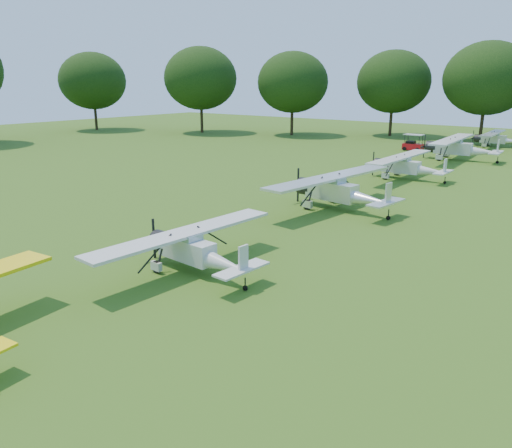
# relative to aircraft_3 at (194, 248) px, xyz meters

# --- Properties ---
(ground) EXTENTS (160.00, 160.00, 0.00)m
(ground) POSITION_rel_aircraft_3_xyz_m (-1.33, 0.75, -1.09)
(ground) COLOR #325415
(ground) RESTS_ON ground
(tree_belt) EXTENTS (137.36, 130.27, 14.52)m
(tree_belt) POSITION_rel_aircraft_3_xyz_m (2.24, 0.91, 6.94)
(tree_belt) COLOR black
(tree_belt) RESTS_ON ground
(aircraft_3) EXTENTS (5.93, 9.44, 1.86)m
(aircraft_3) POSITION_rel_aircraft_3_xyz_m (0.00, 0.00, 0.00)
(aircraft_3) COLOR silver
(aircraft_3) RESTS_ON ground
(aircraft_4) EXTENTS (7.20, 11.45, 2.25)m
(aircraft_4) POSITION_rel_aircraft_3_xyz_m (-0.44, 13.23, 0.23)
(aircraft_4) COLOR silver
(aircraft_4) RESTS_ON ground
(aircraft_5) EXTENTS (6.46, 10.25, 2.03)m
(aircraft_5) POSITION_rel_aircraft_3_xyz_m (-0.99, 25.65, 0.10)
(aircraft_5) COLOR silver
(aircraft_5) RESTS_ON ground
(aircraft_6) EXTENTS (7.59, 12.09, 2.38)m
(aircraft_6) POSITION_rel_aircraft_3_xyz_m (-0.76, 38.83, 0.30)
(aircraft_6) COLOR silver
(aircraft_6) RESTS_ON ground
(aircraft_7) EXTENTS (6.11, 9.73, 1.92)m
(aircraft_7) POSITION_rel_aircraft_3_xyz_m (-0.24, 52.55, 0.03)
(aircraft_7) COLOR silver
(aircraft_7) RESTS_ON ground
(golf_cart) EXTENTS (2.24, 1.43, 1.88)m
(golf_cart) POSITION_rel_aircraft_3_xyz_m (-7.24, 43.29, -0.46)
(golf_cart) COLOR red
(golf_cart) RESTS_ON ground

